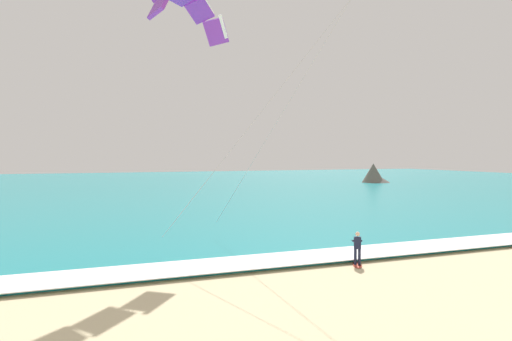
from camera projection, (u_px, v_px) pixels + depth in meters
sea at (178, 185)px, 80.08m from camera, size 200.00×120.00×0.20m
surf_foam at (380, 250)px, 24.92m from camera, size 200.00×2.88×0.04m
surfboard at (357, 265)px, 22.40m from camera, size 1.05×1.44×0.09m
kitesurfer at (357, 247)px, 22.39m from camera, size 0.67×0.67×1.69m
kite_primary at (188, 8)px, 25.93m from camera, size 9.43×9.24×13.95m
headland_right at (374, 175)px, 86.83m from camera, size 5.99×7.00×3.86m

